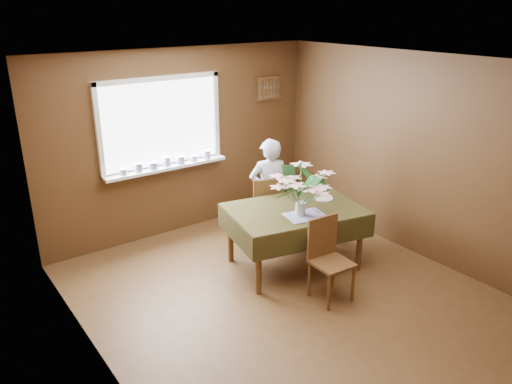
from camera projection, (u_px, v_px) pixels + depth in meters
floor at (285, 295)px, 5.49m from camera, size 4.50×4.50×0.00m
ceiling at (291, 63)px, 4.61m from camera, size 4.50×4.50×0.00m
wall_back at (182, 142)px, 6.75m from camera, size 4.00×0.00×4.00m
wall_front at (501, 283)px, 3.35m from camera, size 4.00×0.00×4.00m
wall_left at (93, 241)px, 3.95m from camera, size 0.00×4.50×4.50m
wall_right at (413, 156)px, 6.16m from camera, size 0.00×4.50×4.50m
window_assembly at (163, 140)px, 6.51m from camera, size 1.72×0.20×1.22m
spoon_rack at (269, 88)px, 7.32m from camera, size 0.44×0.05×0.33m
dining_table at (295, 215)px, 5.91m from camera, size 1.73×1.35×0.76m
chair_far at (267, 207)px, 6.56m from camera, size 0.52×0.52×0.92m
chair_near at (327, 255)px, 5.33m from camera, size 0.41×0.41×0.90m
seated_woman at (269, 192)px, 6.50m from camera, size 0.61×0.51×1.43m
flower_bouquet at (301, 186)px, 5.57m from camera, size 0.62×0.62×0.53m
side_plate at (324, 198)px, 6.16m from camera, size 0.26×0.26×0.01m
table_knife at (318, 212)px, 5.74m from camera, size 0.05×0.21×0.00m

